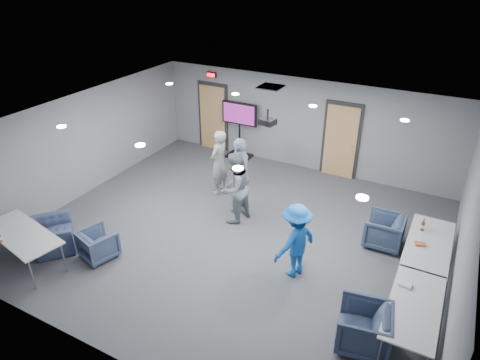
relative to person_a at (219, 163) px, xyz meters
The scene contains 28 objects.
floor 2.16m from the person_a, 47.90° to the right, with size 9.00×9.00×0.00m, color #3E4047.
ceiling 2.68m from the person_a, 47.90° to the right, with size 9.00×9.00×0.00m, color silver.
wall_back 2.90m from the person_a, 62.41° to the left, with size 9.00×0.02×2.70m, color slate.
wall_front 5.64m from the person_a, 76.38° to the right, with size 9.00×0.02×2.70m, color slate.
wall_left 3.53m from the person_a, 155.22° to the right, with size 0.02×8.00×2.70m, color slate.
wall_right 6.02m from the person_a, 14.13° to the right, with size 0.02×8.00×2.70m, color slate.
door_left 3.01m from the person_a, 123.95° to the left, with size 1.06×0.17×2.24m.
door_right 3.55m from the person_a, 44.58° to the left, with size 1.06×0.17×2.24m.
exit_sign 3.37m from the person_a, 124.17° to the left, with size 0.32×0.08×0.16m.
hvac_diffuser 2.39m from the person_a, 58.29° to the left, with size 0.60×0.60×0.03m, color black.
downlights 2.67m from the person_a, 47.90° to the right, with size 6.18×3.78×0.02m.
person_a is the anchor object (origin of this frame).
person_b 1.45m from the person_a, 44.88° to the right, with size 0.86×0.67×1.78m, color slate.
person_c 1.04m from the person_a, 29.01° to the right, with size 1.13×0.47×1.93m, color #9EAFCB.
person_d 3.73m from the person_a, 35.90° to the right, with size 1.03×0.59×1.59m, color #1A52AB.
chair_right_a 4.44m from the person_a, ahead, with size 0.78×0.80×0.73m, color #334059.
chair_right_c 5.77m from the person_a, 35.67° to the right, with size 0.82×0.85×0.77m, color #333F59.
chair_front_a 3.76m from the person_a, 102.97° to the right, with size 0.68×0.70×0.64m, color #3C4A68.
chair_front_b 4.37m from the person_a, 116.78° to the right, with size 0.99×0.87×0.64m, color #37405F.
table_right_a 5.41m from the person_a, ahead, with size 0.82×1.97×0.73m.
table_right_b 6.03m from the person_a, 27.95° to the right, with size 0.80×1.92×0.73m.
table_front_left 4.91m from the person_a, 114.41° to the right, with size 2.08×1.18×0.73m.
bottle_front 5.30m from the person_a, 113.60° to the right, with size 0.06×0.06×0.25m.
bottle_right 5.16m from the person_a, ahead, with size 0.07×0.07×0.28m.
snack_box 5.28m from the person_a, 11.91° to the right, with size 0.19×0.13×0.04m, color #C15430.
wrapper 5.66m from the person_a, 25.42° to the right, with size 0.22×0.15×0.05m, color silver.
tv_stand 2.36m from the person_a, 104.78° to the left, with size 1.16×0.55×1.78m.
projector 2.18m from the person_a, 13.70° to the right, with size 0.39×0.36×0.36m.
Camera 1 is at (3.92, -7.22, 5.74)m, focal length 32.00 mm.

